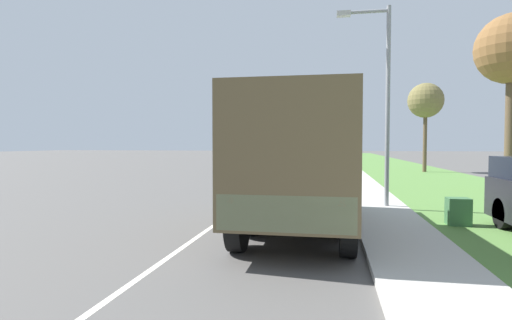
{
  "coord_description": "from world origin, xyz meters",
  "views": [
    {
      "loc": [
        2.92,
        3.12,
        2.1
      ],
      "look_at": [
        0.89,
        14.18,
        1.65
      ],
      "focal_mm": 28.0,
      "sensor_mm": 36.0,
      "label": 1
    }
  ],
  "objects_px": {
    "military_truck": "(299,159)",
    "car_nearest_ahead": "(309,171)",
    "car_second_ahead": "(263,164)",
    "lamp_post": "(381,86)"
  },
  "relations": [
    {
      "from": "military_truck",
      "to": "car_nearest_ahead",
      "type": "height_order",
      "value": "military_truck"
    },
    {
      "from": "car_second_ahead",
      "to": "lamp_post",
      "type": "distance_m",
      "value": 16.04
    },
    {
      "from": "military_truck",
      "to": "car_second_ahead",
      "type": "xyz_separation_m",
      "value": [
        -3.88,
        18.25,
        -1.08
      ]
    },
    {
      "from": "car_nearest_ahead",
      "to": "car_second_ahead",
      "type": "height_order",
      "value": "car_nearest_ahead"
    },
    {
      "from": "car_nearest_ahead",
      "to": "car_second_ahead",
      "type": "distance_m",
      "value": 8.53
    },
    {
      "from": "car_second_ahead",
      "to": "lamp_post",
      "type": "relative_size",
      "value": 0.7
    },
    {
      "from": "car_second_ahead",
      "to": "lamp_post",
      "type": "bearing_deg",
      "value": -66.81
    },
    {
      "from": "military_truck",
      "to": "lamp_post",
      "type": "xyz_separation_m",
      "value": [
        2.3,
        3.82,
        2.2
      ]
    },
    {
      "from": "military_truck",
      "to": "car_second_ahead",
      "type": "bearing_deg",
      "value": 102.01
    },
    {
      "from": "military_truck",
      "to": "lamp_post",
      "type": "relative_size",
      "value": 1.06
    }
  ]
}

